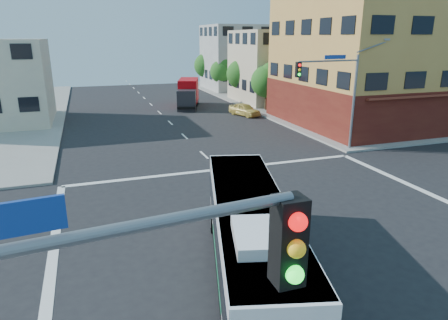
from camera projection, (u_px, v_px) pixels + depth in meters
name	position (u px, v px, depth m)	size (l,w,h in m)	color
ground	(289.00, 236.00, 17.11)	(120.00, 120.00, 0.00)	black
sidewalk_ne	(387.00, 94.00, 59.61)	(50.00, 50.00, 0.15)	gray
corner_building_ne	(387.00, 62.00, 38.30)	(18.10, 15.44, 14.00)	#C49446
building_east_near	(284.00, 67.00, 51.77)	(12.06, 10.06, 9.00)	#B5A78A
building_east_far	(244.00, 58.00, 64.27)	(12.06, 10.06, 10.00)	#A8A7A2
signal_mast_ne	(336.00, 84.00, 28.07)	(7.91, 1.13, 8.07)	gray
street_tree_a	(268.00, 79.00, 44.99)	(3.60, 3.60, 5.53)	#3B2615
street_tree_b	(242.00, 72.00, 52.17)	(3.80, 3.80, 5.79)	#3B2615
street_tree_c	(222.00, 70.00, 59.48)	(3.40, 3.40, 5.29)	#3B2615
street_tree_d	(207.00, 64.00, 66.58)	(4.00, 4.00, 6.03)	#3B2615
transit_bus	(250.00, 237.00, 13.67)	(5.12, 11.22, 3.25)	black
box_truck	(188.00, 94.00, 48.24)	(4.26, 7.58, 3.28)	#232228
parked_car	(244.00, 109.00, 43.16)	(1.58, 3.94, 1.34)	#DABE55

